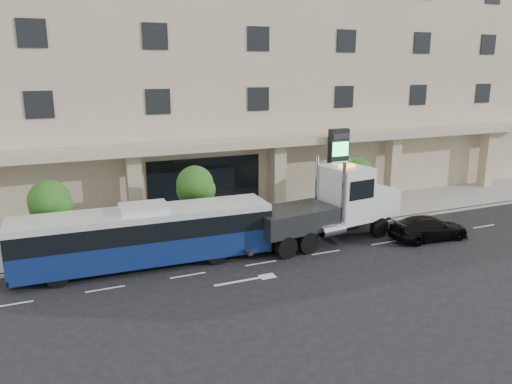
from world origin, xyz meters
The scene contains 11 objects.
ground centered at (0.00, 0.00, 0.00)m, with size 120.00×120.00×0.00m, color black.
sidewalk centered at (0.00, 5.00, 0.07)m, with size 120.00×6.00×0.15m, color gray.
curb centered at (0.00, 2.00, 0.07)m, with size 120.00×0.30×0.15m, color gray.
convention_center centered at (0.00, 15.42, 9.97)m, with size 60.00×17.60×20.00m.
tree_left centered at (-9.97, 3.59, 3.11)m, with size 2.27×2.20×4.22m.
tree_mid centered at (-1.97, 3.59, 3.26)m, with size 2.28×2.20×4.38m.
tree_right centered at (9.53, 3.59, 3.04)m, with size 2.10×2.00×4.04m.
city_bus centered at (-5.62, 0.62, 1.69)m, with size 13.20×3.23×3.32m.
tow_truck centered at (5.49, 0.33, 2.03)m, with size 10.94×3.85×4.95m.
black_sedan centered at (10.86, -2.02, 0.72)m, with size 2.02×4.97×1.44m, color black.
signage_pylon centered at (8.84, 5.10, 3.13)m, with size 1.48×0.59×5.87m.
Camera 1 is at (-10.10, -24.13, 10.06)m, focal length 35.00 mm.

